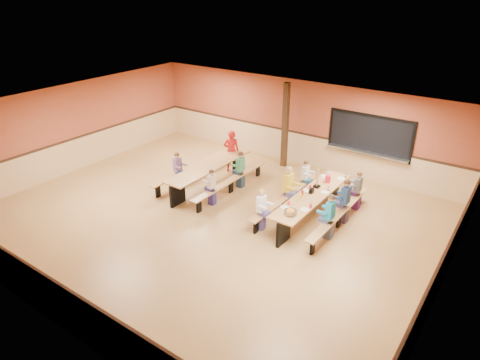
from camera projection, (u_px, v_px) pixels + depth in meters
The scene contains 23 objects.
ground at pixel (211, 217), 12.11m from camera, with size 12.00×12.00×0.00m, color olive.
room_envelope at pixel (211, 195), 11.81m from camera, with size 12.04×10.04×3.02m.
kitchen_pass_through at pixel (369, 137), 13.78m from camera, with size 2.78×0.28×1.38m.
structural_post at pixel (285, 126), 14.82m from camera, with size 0.18×0.18×3.00m, color black.
cafeteria_table_main at pixel (312, 201), 11.84m from camera, with size 1.91×3.70×0.74m.
cafeteria_table_second at pixel (210, 171), 13.71m from camera, with size 1.91×3.70×0.74m.
seated_child_white_left at pixel (261, 210), 11.28m from camera, with size 0.35×0.28×1.16m, color white, non-canonical shape.
seated_adult_yellow at pixel (288, 188), 12.30m from camera, with size 0.42×0.34×1.31m, color gold, non-canonical shape.
seated_child_grey_left at pixel (305, 178), 13.12m from camera, with size 0.33×0.27×1.13m, color silver, non-canonical shape.
seated_child_teal_right at pixel (330, 217), 10.89m from camera, with size 0.38×0.31×1.23m, color teal, non-canonical shape.
seated_child_navy_right at pixel (345, 201), 11.61m from camera, with size 0.40×0.32×1.27m, color navy, non-canonical shape.
seated_child_char_right at pixel (357, 191), 12.31m from camera, with size 0.35×0.28×1.16m, color #555B60, non-canonical shape.
seated_child_purple_sec at pixel (178, 170), 13.66m from camera, with size 0.34×0.28×1.15m, color #6B4D78, non-canonical shape.
seated_child_green_sec at pixel (240, 170), 13.63m from camera, with size 0.36×0.29×1.18m, color #377E50, non-canonical shape.
seated_child_tan_sec at pixel (212, 187), 12.57m from camera, with size 0.32×0.26×1.11m, color beige, non-canonical shape.
standing_woman at pixel (231, 151), 14.73m from camera, with size 0.54×0.35×1.48m, color #AF1614.
punch_pitcher at pixel (328, 179), 12.41m from camera, with size 0.16×0.16×0.22m, color red.
chip_bowl at pixel (290, 212), 10.71m from camera, with size 0.32×0.32×0.15m, color orange, non-canonical shape.
napkin_dispenser at pixel (311, 191), 11.80m from camera, with size 0.10×0.14×0.13m, color black.
condiment_mustard at pixel (301, 197), 11.42m from camera, with size 0.06×0.06×0.17m, color yellow.
condiment_ketchup at pixel (302, 192), 11.67m from camera, with size 0.06×0.06×0.17m, color #B2140F.
table_paddle at pixel (317, 183), 12.10m from camera, with size 0.16×0.16×0.56m.
place_settings at pixel (312, 193), 11.73m from camera, with size 0.65×3.30×0.11m, color beige, non-canonical shape.
Camera 1 is at (6.74, -8.11, 6.09)m, focal length 32.00 mm.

